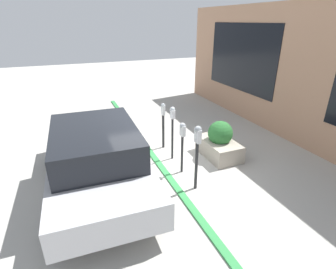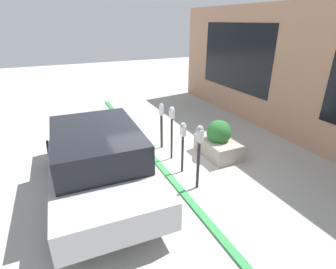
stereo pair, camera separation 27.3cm
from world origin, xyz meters
TOP-DOWN VIEW (x-y plane):
  - ground_plane at (0.00, 0.00)m, footprint 40.00×40.00m
  - curb_strip at (0.00, 0.08)m, footprint 13.50×0.16m
  - building_facade at (0.00, -4.47)m, footprint 13.50×0.17m
  - parking_meter_nearest at (-1.17, -0.33)m, footprint 0.19×0.16m
  - parking_meter_second at (-0.39, -0.34)m, footprint 0.17×0.15m
  - parking_meter_middle at (0.38, -0.39)m, footprint 0.17×0.14m
  - parking_meter_fourth at (1.14, -0.42)m, footprint 0.14×0.12m
  - planter_box at (-0.00, -1.70)m, footprint 1.35×0.83m
  - parked_car_front at (-0.26, 1.74)m, footprint 4.81×2.16m

SIDE VIEW (x-z plane):
  - ground_plane at x=0.00m, z-range 0.00..0.00m
  - curb_strip at x=0.00m, z-range 0.00..0.04m
  - planter_box at x=0.00m, z-range -0.11..0.97m
  - parked_car_front at x=-0.26m, z-range 0.05..1.60m
  - parking_meter_fourth at x=1.14m, z-range 0.17..1.59m
  - parking_meter_second at x=-0.39m, z-range 0.28..1.64m
  - parking_meter_middle at x=0.38m, z-range 0.31..1.85m
  - parking_meter_nearest at x=-1.17m, z-range 0.30..1.88m
  - building_facade at x=0.00m, z-range 0.01..4.19m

